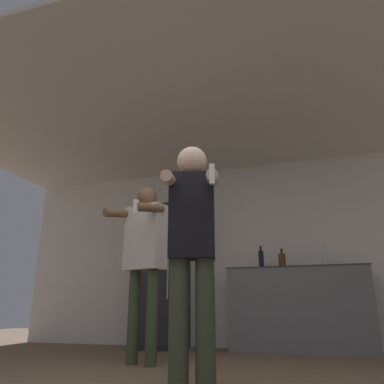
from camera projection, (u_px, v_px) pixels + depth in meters
wall_back at (245, 252)px, 5.31m from camera, size 7.00×0.06×2.55m
ceiling_slab at (215, 114)px, 4.17m from camera, size 7.00×3.81×0.05m
refrigerator at (163, 275)px, 5.22m from camera, size 0.61×0.65×1.92m
counter at (299, 309)px, 4.62m from camera, size 1.72×0.53×1.01m
bottle_short_whiskey at (261, 259)px, 4.90m from camera, size 0.07×0.07×0.30m
bottle_brown_liquor at (325, 259)px, 4.67m from camera, size 0.08×0.08×0.26m
bottle_red_label at (282, 260)px, 4.82m from camera, size 0.09×0.09×0.25m
person_woman_foreground at (192, 241)px, 2.65m from camera, size 0.45×0.48×1.68m
person_man_side at (144, 249)px, 3.77m from camera, size 0.57×0.60×1.74m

